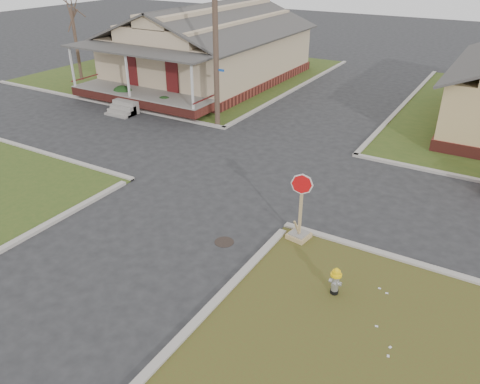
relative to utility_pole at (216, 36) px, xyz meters
The scene contains 11 objects.
ground 10.89m from the utility_pole, 64.74° to the right, with size 120.00×120.00×0.00m, color #242426.
verge_far_left 13.48m from the utility_pole, 134.04° to the left, with size 19.00×19.00×0.05m, color #344B1B.
curbs 7.39m from the utility_pole, 42.88° to the right, with size 80.00×40.00×0.12m, color #A8A198, non-canonical shape.
manhole 12.29m from the utility_pole, 55.75° to the right, with size 0.64×0.64×0.01m, color black.
corner_house 9.99m from the utility_pole, 126.69° to the left, with size 10.10×15.50×5.30m.
utility_pole is the anchor object (origin of this frame).
tree_far_left 14.31m from the utility_pole, 167.34° to the left, with size 0.22×0.22×4.90m, color #433027.
fire_hydrant 15.04m from the utility_pole, 43.92° to the right, with size 0.31×0.31×0.84m.
stop_sign 12.31m from the utility_pole, 43.52° to the right, with size 0.67×0.65×2.35m.
hedge_left 8.21m from the utility_pole, behind, with size 1.42×1.16×1.08m, color black.
hedge_right 5.72m from the utility_pole, behind, with size 1.24×1.01×0.94m, color black.
Camera 1 is at (9.17, -11.22, 8.55)m, focal length 35.00 mm.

